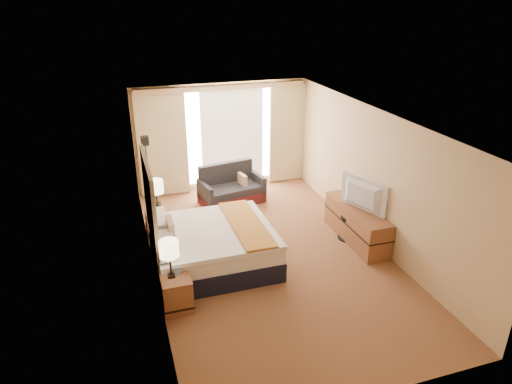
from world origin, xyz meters
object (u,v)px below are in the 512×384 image
object	(u,v)px
nightstand_left	(177,292)
lamp_right	(156,187)
floor_lamp	(147,160)
desk_chair	(353,218)
loveseat	(231,190)
bed	(213,246)
nightstand_right	(158,221)
television	(360,196)
media_dresser	(356,224)
lamp_left	(169,250)

from	to	relation	value
nightstand_left	lamp_right	bearing A→B (deg)	89.49
floor_lamp	desk_chair	bearing A→B (deg)	-32.28
loveseat	nightstand_left	bearing A→B (deg)	-127.86
bed	nightstand_left	bearing A→B (deg)	-127.87
nightstand_left	lamp_right	size ratio (longest dim) A/B	0.86
lamp_right	bed	bearing A→B (deg)	-60.81
nightstand_right	loveseat	world-z (taller)	loveseat
loveseat	television	xyz separation A→B (m)	(1.83, -2.60, 0.71)
media_dresser	television	world-z (taller)	television
nightstand_right	floor_lamp	world-z (taller)	floor_lamp
nightstand_right	lamp_left	distance (m)	2.58
nightstand_right	loveseat	xyz separation A→B (m)	(1.82, 1.04, 0.02)
lamp_left	media_dresser	bearing A→B (deg)	15.21
loveseat	lamp_left	bearing A→B (deg)	-128.73
bed	floor_lamp	world-z (taller)	floor_lamp
loveseat	lamp_right	world-z (taller)	lamp_right
nightstand_right	floor_lamp	xyz separation A→B (m)	(-0.03, 1.00, 0.98)
bed	lamp_right	bearing A→B (deg)	119.19
nightstand_left	television	size ratio (longest dim) A/B	0.51
media_dresser	loveseat	xyz separation A→B (m)	(-1.88, 2.49, -0.05)
lamp_right	lamp_left	bearing A→B (deg)	-91.76
bed	nightstand_right	bearing A→B (deg)	118.99
lamp_left	nightstand_right	bearing A→B (deg)	88.78
media_dresser	lamp_right	size ratio (longest dim) A/B	2.82
media_dresser	loveseat	distance (m)	3.13
nightstand_left	desk_chair	size ratio (longest dim) A/B	0.57
media_dresser	lamp_left	distance (m)	3.95
bed	desk_chair	size ratio (longest dim) A/B	2.16
lamp_left	television	bearing A→B (deg)	13.84
nightstand_right	television	distance (m)	4.04
loveseat	lamp_left	xyz separation A→B (m)	(-1.87, -3.51, 0.73)
nightstand_right	television	world-z (taller)	television
media_dresser	lamp_right	distance (m)	4.00
loveseat	nightstand_right	bearing A→B (deg)	-160.86
nightstand_right	desk_chair	distance (m)	3.91
media_dresser	lamp_right	xyz separation A→B (m)	(-3.68, 1.40, 0.69)
lamp_right	media_dresser	bearing A→B (deg)	-20.83
desk_chair	television	xyz separation A→B (m)	(-0.02, -0.22, 0.58)
bed	desk_chair	bearing A→B (deg)	2.43
desk_chair	floor_lamp	bearing A→B (deg)	125.11
media_dresser	lamp_left	world-z (taller)	lamp_left
television	loveseat	bearing A→B (deg)	15.26
lamp_left	nightstand_left	bearing A→B (deg)	-29.68
media_dresser	floor_lamp	distance (m)	4.55
bed	lamp_right	size ratio (longest dim) A/B	3.27
media_dresser	loveseat	world-z (taller)	loveseat
nightstand_left	lamp_right	xyz separation A→B (m)	(0.02, 2.45, 0.77)
loveseat	floor_lamp	distance (m)	2.08
nightstand_left	bed	xyz separation A→B (m)	(0.81, 1.04, 0.10)
lamp_left	television	xyz separation A→B (m)	(3.70, 0.91, -0.02)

